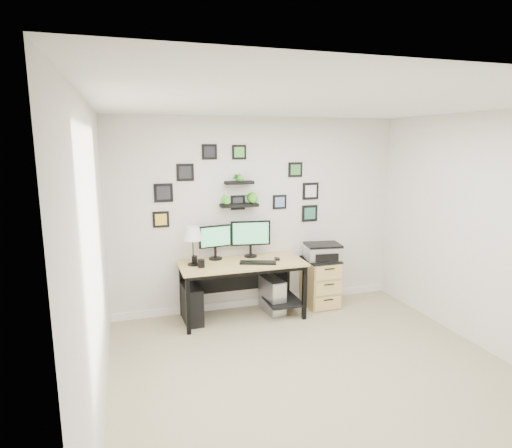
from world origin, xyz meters
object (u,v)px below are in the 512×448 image
object	(u,v)px
monitor_right	(251,236)
file_cabinet	(320,282)
desk	(244,270)
table_lamp	(193,235)
pc_tower_grey	(272,295)
monitor_left	(215,240)
printer	(323,251)
pc_tower_black	(192,304)
mug	(201,264)

from	to	relation	value
monitor_right	file_cabinet	world-z (taller)	monitor_right
desk	file_cabinet	bearing A→B (deg)	2.95
table_lamp	pc_tower_grey	bearing A→B (deg)	0.26
desk	pc_tower_grey	world-z (taller)	desk
monitor_right	table_lamp	world-z (taller)	monitor_right
monitor_left	file_cabinet	size ratio (longest dim) A/B	0.68
table_lamp	file_cabinet	world-z (taller)	table_lamp
printer	pc_tower_black	bearing A→B (deg)	-178.76
monitor_left	pc_tower_grey	distance (m)	1.09
mug	pc_tower_black	distance (m)	0.59
desk	mug	xyz separation A→B (m)	(-0.58, -0.11, 0.17)
monitor_left	printer	world-z (taller)	monitor_left
monitor_left	table_lamp	world-z (taller)	table_lamp
monitor_left	mug	world-z (taller)	monitor_left
table_lamp	pc_tower_black	bearing A→B (deg)	-166.71
pc_tower_grey	printer	distance (m)	0.93
pc_tower_grey	file_cabinet	xyz separation A→B (m)	(0.72, 0.03, 0.10)
mug	pc_tower_black	world-z (taller)	mug
printer	pc_tower_grey	bearing A→B (deg)	-177.95
file_cabinet	printer	distance (m)	0.44
desk	monitor_left	xyz separation A→B (m)	(-0.33, 0.20, 0.39)
mug	file_cabinet	distance (m)	1.78
table_lamp	file_cabinet	size ratio (longest dim) A/B	0.73
desk	printer	world-z (taller)	printer
monitor_right	pc_tower_black	xyz separation A→B (m)	(-0.83, -0.16, -0.80)
pc_tower_black	pc_tower_grey	distance (m)	1.09
monitor_right	printer	bearing A→B (deg)	-6.95
table_lamp	printer	distance (m)	1.84
pc_tower_grey	mug	bearing A→B (deg)	-172.04
mug	pc_tower_black	bearing A→B (deg)	132.37
desk	pc_tower_grey	xyz separation A→B (m)	(0.40, 0.03, -0.39)
monitor_right	mug	size ratio (longest dim) A/B	5.41
file_cabinet	printer	world-z (taller)	printer
mug	pc_tower_black	size ratio (longest dim) A/B	0.21
pc_tower_black	printer	distance (m)	1.92
desk	table_lamp	distance (m)	0.83
table_lamp	pc_tower_grey	world-z (taller)	table_lamp
mug	desk	bearing A→B (deg)	10.47
table_lamp	monitor_right	bearing A→B (deg)	10.96
pc_tower_grey	printer	world-z (taller)	printer
desk	table_lamp	size ratio (longest dim) A/B	3.28
monitor_right	file_cabinet	bearing A→B (deg)	-7.06
pc_tower_black	printer	size ratio (longest dim) A/B	0.93
file_cabinet	monitor_right	bearing A→B (deg)	172.94
mug	file_cabinet	world-z (taller)	mug
monitor_left	table_lamp	xyz separation A→B (m)	(-0.32, -0.18, 0.12)
table_lamp	printer	xyz separation A→B (m)	(1.81, 0.03, -0.36)
table_lamp	pc_tower_black	distance (m)	0.90
monitor_left	table_lamp	bearing A→B (deg)	-151.42
desk	file_cabinet	xyz separation A→B (m)	(1.13, 0.06, -0.29)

